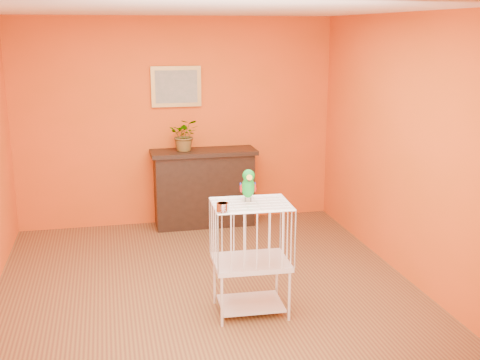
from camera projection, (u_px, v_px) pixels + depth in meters
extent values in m
plane|color=brown|center=(208.00, 291.00, 5.75)|extent=(4.50, 4.50, 0.00)
plane|color=#EB5016|center=(177.00, 122.00, 7.56)|extent=(4.00, 0.00, 4.00)
plane|color=#EB5016|center=(274.00, 242.00, 3.30)|extent=(4.00, 0.00, 4.00)
plane|color=#EB5016|center=(409.00, 149.00, 5.86)|extent=(0.00, 4.50, 4.50)
plane|color=white|center=(204.00, 9.00, 5.12)|extent=(4.50, 4.50, 0.00)
cube|color=black|center=(204.00, 190.00, 7.62)|extent=(1.23, 0.41, 0.92)
cube|color=black|center=(203.00, 152.00, 7.50)|extent=(1.31, 0.47, 0.05)
cube|color=black|center=(206.00, 194.00, 7.44)|extent=(0.86, 0.02, 0.46)
cube|color=#591E19|center=(185.00, 200.00, 7.54)|extent=(0.05, 0.18, 0.29)
cube|color=#305128|center=(191.00, 199.00, 7.56)|extent=(0.05, 0.18, 0.29)
cube|color=#591E19|center=(198.00, 199.00, 7.58)|extent=(0.05, 0.18, 0.29)
cube|color=#305128|center=(206.00, 199.00, 7.60)|extent=(0.05, 0.18, 0.29)
cube|color=#591E19|center=(214.00, 198.00, 7.62)|extent=(0.05, 0.18, 0.29)
imported|color=#26722D|center=(185.00, 139.00, 7.40)|extent=(0.43, 0.46, 0.31)
cube|color=#A47D3A|center=(176.00, 87.00, 7.43)|extent=(0.62, 0.03, 0.50)
cube|color=gray|center=(176.00, 87.00, 7.41)|extent=(0.52, 0.01, 0.40)
cube|color=silver|center=(251.00, 303.00, 5.32)|extent=(0.57, 0.45, 0.02)
cube|color=silver|center=(251.00, 262.00, 5.22)|extent=(0.67, 0.52, 0.04)
cube|color=silver|center=(251.00, 204.00, 5.10)|extent=(0.67, 0.52, 0.01)
cylinder|color=silver|center=(222.00, 302.00, 5.02)|extent=(0.02, 0.02, 0.45)
cylinder|color=silver|center=(289.00, 296.00, 5.12)|extent=(0.02, 0.02, 0.45)
cylinder|color=silver|center=(214.00, 280.00, 5.45)|extent=(0.02, 0.02, 0.45)
cylinder|color=silver|center=(277.00, 276.00, 5.55)|extent=(0.02, 0.02, 0.45)
cylinder|color=silver|center=(223.00, 207.00, 4.85)|extent=(0.10, 0.10, 0.07)
cylinder|color=#59544C|center=(245.00, 200.00, 5.14)|extent=(0.01, 0.01, 0.04)
cylinder|color=#59544C|center=(251.00, 200.00, 5.14)|extent=(0.01, 0.01, 0.04)
ellipsoid|color=#13972F|center=(248.00, 187.00, 5.11)|extent=(0.13, 0.18, 0.21)
ellipsoid|color=#13972F|center=(249.00, 175.00, 5.06)|extent=(0.12, 0.12, 0.10)
cone|color=orange|center=(249.00, 178.00, 5.01)|extent=(0.06, 0.07, 0.07)
cone|color=black|center=(249.00, 180.00, 5.03)|extent=(0.03, 0.03, 0.03)
sphere|color=black|center=(245.00, 175.00, 5.03)|extent=(0.01, 0.01, 0.01)
sphere|color=black|center=(253.00, 175.00, 5.04)|extent=(0.01, 0.01, 0.01)
ellipsoid|color=#A50C0C|center=(241.00, 188.00, 5.12)|extent=(0.03, 0.06, 0.07)
ellipsoid|color=navy|center=(255.00, 188.00, 5.13)|extent=(0.03, 0.06, 0.07)
cone|color=#13972F|center=(247.00, 193.00, 5.20)|extent=(0.09, 0.15, 0.11)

